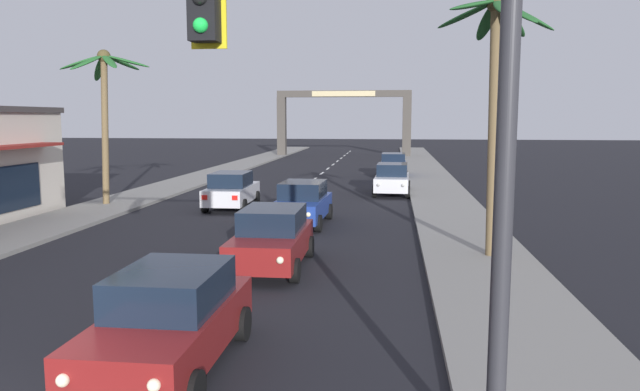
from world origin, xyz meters
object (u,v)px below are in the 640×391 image
(palm_left_third, at_px, (105,91))
(town_gateway_arch, at_px, (344,114))
(sedan_lead_at_stop_bar, at_px, (170,319))
(sedan_third_in_queue, at_px, (272,238))
(sedan_oncoming_far, at_px, (232,190))
(sedan_fifth_in_queue, at_px, (302,203))
(palm_right_second, at_px, (496,70))
(sedan_parked_nearest_kerb, at_px, (392,179))
(traffic_signal_mast, at_px, (221,54))
(sedan_parked_mid_kerb, at_px, (393,165))

(palm_left_third, xyz_separation_m, town_gateway_arch, (7.94, 37.63, -0.89))
(sedan_lead_at_stop_bar, distance_m, palm_left_third, 20.27)
(sedan_third_in_queue, height_order, town_gateway_arch, town_gateway_arch)
(sedan_lead_at_stop_bar, xyz_separation_m, town_gateway_arch, (-1.64, 54.91, 3.65))
(sedan_third_in_queue, xyz_separation_m, sedan_oncoming_far, (-4.05, 10.60, 0.00))
(sedan_fifth_in_queue, distance_m, town_gateway_arch, 41.44)
(town_gateway_arch, bearing_deg, sedan_oncoming_far, -93.18)
(sedan_third_in_queue, height_order, sedan_oncoming_far, same)
(palm_right_second, distance_m, town_gateway_arch, 47.11)
(sedan_lead_at_stop_bar, height_order, sedan_third_in_queue, same)
(sedan_oncoming_far, distance_m, town_gateway_arch, 37.71)
(sedan_parked_nearest_kerb, xyz_separation_m, palm_right_second, (2.86, -14.85, 4.65))
(sedan_third_in_queue, xyz_separation_m, palm_right_second, (6.14, 1.68, 4.65))
(palm_left_third, height_order, town_gateway_arch, palm_left_third)
(traffic_signal_mast, xyz_separation_m, sedan_oncoming_far, (-5.39, 19.87, -4.02))
(sedan_oncoming_far, bearing_deg, traffic_signal_mast, -74.84)
(sedan_fifth_in_queue, bearing_deg, sedan_parked_nearest_kerb, 70.33)
(sedan_oncoming_far, height_order, palm_right_second, palm_right_second)
(sedan_parked_mid_kerb, xyz_separation_m, palm_left_third, (-13.27, -15.66, 4.54))
(town_gateway_arch, bearing_deg, sedan_fifth_in_queue, -87.52)
(sedan_fifth_in_queue, height_order, palm_left_third, palm_left_third)
(sedan_parked_nearest_kerb, bearing_deg, traffic_signal_mast, -94.32)
(sedan_lead_at_stop_bar, xyz_separation_m, sedan_fifth_in_queue, (0.15, 13.66, 0.00))
(sedan_oncoming_far, xyz_separation_m, sedan_parked_mid_kerb, (7.40, 15.50, 0.00))
(sedan_lead_at_stop_bar, relative_size, town_gateway_arch, 0.31)
(traffic_signal_mast, distance_m, sedan_parked_mid_kerb, 35.66)
(sedan_fifth_in_queue, height_order, town_gateway_arch, town_gateway_arch)
(palm_right_second, xyz_separation_m, town_gateway_arch, (-8.12, 46.39, -1.00))
(sedan_parked_nearest_kerb, distance_m, sedan_parked_mid_kerb, 9.56)
(sedan_lead_at_stop_bar, bearing_deg, sedan_third_in_queue, 87.22)
(sedan_fifth_in_queue, relative_size, sedan_oncoming_far, 1.00)
(sedan_parked_mid_kerb, bearing_deg, town_gateway_arch, 103.62)
(sedan_parked_mid_kerb, bearing_deg, sedan_oncoming_far, -115.53)
(sedan_oncoming_far, bearing_deg, sedan_fifth_in_queue, -44.22)
(palm_left_third, bearing_deg, town_gateway_arch, 78.08)
(sedan_parked_nearest_kerb, bearing_deg, palm_right_second, -79.10)
(sedan_parked_nearest_kerb, relative_size, palm_left_third, 0.62)
(sedan_lead_at_stop_bar, bearing_deg, palm_left_third, 119.02)
(sedan_parked_nearest_kerb, bearing_deg, palm_left_third, -155.22)
(traffic_signal_mast, xyz_separation_m, sedan_fifth_in_queue, (-1.52, 16.11, -4.02))
(town_gateway_arch, bearing_deg, sedan_lead_at_stop_bar, -88.29)
(sedan_lead_at_stop_bar, relative_size, sedan_third_in_queue, 1.00)
(sedan_fifth_in_queue, bearing_deg, palm_left_third, 159.65)
(sedan_parked_mid_kerb, bearing_deg, palm_right_second, -83.47)
(sedan_fifth_in_queue, relative_size, palm_left_third, 0.62)
(sedan_lead_at_stop_bar, xyz_separation_m, palm_left_third, (-9.58, 17.27, 4.54))
(sedan_parked_nearest_kerb, xyz_separation_m, town_gateway_arch, (-5.26, 31.54, 3.65))
(sedan_lead_at_stop_bar, height_order, sedan_parked_mid_kerb, same)
(traffic_signal_mast, relative_size, sedan_third_in_queue, 2.28)
(sedan_fifth_in_queue, bearing_deg, sedan_lead_at_stop_bar, -90.62)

